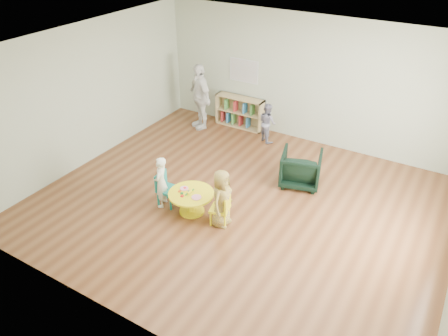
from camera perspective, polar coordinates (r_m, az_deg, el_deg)
name	(u,v)px	position (r m, az deg, el deg)	size (l,w,h in m)	color
room	(243,107)	(6.99, 2.56, 7.93)	(7.10, 7.00, 2.80)	brown
activity_table	(191,199)	(7.60, -4.29, -4.02)	(0.79, 0.79, 0.44)	#FFF115
kid_chair_left	(166,188)	(7.83, -7.61, -2.56)	(0.35, 0.35, 0.62)	#178077
kid_chair_right	(222,208)	(7.30, -0.23, -5.29)	(0.37, 0.37, 0.57)	#FFF115
bookshelf	(240,112)	(10.61, 2.09, 7.35)	(1.20, 0.30, 0.75)	tan
alphabet_poster	(244,71)	(10.35, 2.60, 12.57)	(0.74, 0.01, 0.54)	silver
armchair	(301,168)	(8.43, 10.00, -0.04)	(0.73, 0.75, 0.68)	black
child_left	(161,182)	(7.71, -8.23, -1.85)	(0.35, 0.23, 0.97)	white
child_right	(221,198)	(7.17, -0.33, -4.00)	(0.50, 0.33, 1.03)	yellow
toddler	(267,123)	(9.90, 5.68, 5.93)	(0.44, 0.34, 0.90)	#1A1A41
adult_caretaker	(200,96)	(10.40, -3.19, 9.32)	(0.92, 0.38, 1.57)	white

